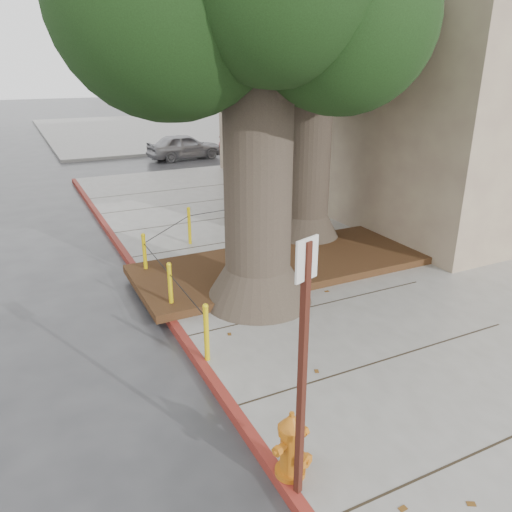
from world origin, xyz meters
The scene contains 14 objects.
ground centered at (0.00, 0.00, 0.00)m, with size 140.00×140.00×0.00m, color #28282B.
sidewalk_main centered at (6.00, 2.50, 0.07)m, with size 16.00×26.00×0.15m, color slate.
sidewalk_far centered at (6.00, 30.00, 0.07)m, with size 16.00×20.00×0.15m, color slate.
curb_red centered at (-2.00, 2.50, 0.07)m, with size 0.14×26.00×0.16m, color maroon.
planter_bed centered at (0.90, 3.90, 0.23)m, with size 6.40×2.60×0.16m, color black.
building_corner centered at (10.00, 8.50, 5.00)m, with size 12.00×13.00×10.00m, color tan.
building_side_white centered at (16.00, 26.00, 4.50)m, with size 10.00×10.00×9.00m, color silver.
building_side_grey centered at (22.00, 32.00, 6.00)m, with size 12.00×14.00×12.00m, color slate.
tree_far centered at (2.64, 5.32, 5.02)m, with size 4.50×3.80×7.17m.
bollard_ring centered at (-0.87, 4.38, 0.66)m, with size 3.79×5.39×0.95m.
fire_hydrant centered at (-1.90, -1.32, 0.55)m, with size 0.43×0.43×0.81m.
signpost centered at (-1.95, -1.56, 1.74)m, with size 0.27×0.11×2.81m.
car_silver centered at (3.58, 18.53, 0.61)m, with size 1.44×3.58×1.22m, color #98989D.
car_red centered at (7.62, 18.58, 0.64)m, with size 1.35×3.88×1.28m, color maroon.
Camera 1 is at (-4.11, -4.95, 4.34)m, focal length 35.00 mm.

